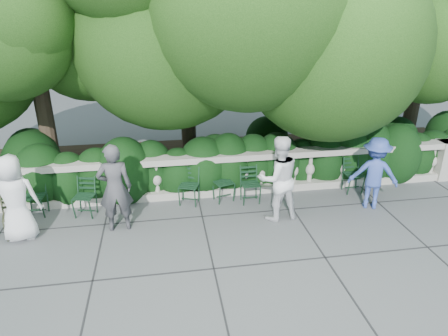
{
  "coord_description": "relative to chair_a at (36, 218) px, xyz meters",
  "views": [
    {
      "loc": [
        -1.23,
        -6.55,
        4.23
      ],
      "look_at": [
        0.0,
        1.0,
        1.0
      ],
      "focal_mm": 32.0,
      "sensor_mm": 36.0,
      "label": 1
    }
  ],
  "objects": [
    {
      "name": "ground",
      "position": [
        3.95,
        -1.29,
        0.0
      ],
      "size": [
        90.0,
        90.0,
        0.0
      ],
      "primitive_type": "plane",
      "color": "#4C4E53",
      "rests_on": "ground"
    },
    {
      "name": "balustrade",
      "position": [
        3.95,
        0.51,
        0.49
      ],
      "size": [
        12.0,
        0.44,
        1.0
      ],
      "color": "#9E998E",
      "rests_on": "ground"
    },
    {
      "name": "shrub_hedge",
      "position": [
        3.95,
        1.71,
        0.0
      ],
      "size": [
        15.0,
        2.6,
        1.7
      ],
      "primitive_type": null,
      "color": "black",
      "rests_on": "ground"
    },
    {
      "name": "tree_canopy",
      "position": [
        4.64,
        1.9,
        3.96
      ],
      "size": [
        15.04,
        6.52,
        6.78
      ],
      "color": "#3F3023",
      "rests_on": "ground"
    },
    {
      "name": "chair_a",
      "position": [
        0.0,
        0.0,
        0.0
      ],
      "size": [
        0.47,
        0.51,
        0.84
      ],
      "primitive_type": null,
      "rotation": [
        0.0,
        0.0,
        -0.07
      ],
      "color": "black",
      "rests_on": "ground"
    },
    {
      "name": "chair_b",
      "position": [
        1.0,
        -0.19,
        0.0
      ],
      "size": [
        0.54,
        0.57,
        0.84
      ],
      "primitive_type": null,
      "rotation": [
        0.0,
        0.0,
        -0.24
      ],
      "color": "black",
      "rests_on": "ground"
    },
    {
      "name": "chair_c",
      "position": [
        3.19,
        -0.0,
        0.0
      ],
      "size": [
        0.58,
        0.6,
        0.84
      ],
      "primitive_type": null,
      "rotation": [
        0.0,
        0.0,
        -0.35
      ],
      "color": "black",
      "rests_on": "ground"
    },
    {
      "name": "chair_d",
      "position": [
        4.6,
        -0.15,
        0.0
      ],
      "size": [
        0.45,
        0.49,
        0.84
      ],
      "primitive_type": null,
      "rotation": [
        0.0,
        0.0,
        0.02
      ],
      "color": "black",
      "rests_on": "ground"
    },
    {
      "name": "chair_e",
      "position": [
        4.06,
        0.04,
        0.0
      ],
      "size": [
        0.56,
        0.59,
        0.84
      ],
      "primitive_type": null,
      "rotation": [
        0.0,
        0.0,
        0.3
      ],
      "color": "black",
      "rests_on": "ground"
    },
    {
      "name": "chair_f",
      "position": [
        7.11,
        -0.02,
        0.0
      ],
      "size": [
        0.45,
        0.49,
        0.84
      ],
      "primitive_type": null,
      "rotation": [
        0.0,
        0.0,
        0.03
      ],
      "color": "black",
      "rests_on": "ground"
    },
    {
      "name": "chair_weathered",
      "position": [
        -0.12,
        -0.79,
        0.0
      ],
      "size": [
        0.55,
        0.58,
        0.84
      ],
      "primitive_type": null,
      "rotation": [
        0.0,
        0.0,
        0.26
      ],
      "color": "black",
      "rests_on": "ground"
    },
    {
      "name": "person_businessman",
      "position": [
        -0.03,
        -0.74,
        0.85
      ],
      "size": [
        0.84,
        0.56,
        1.69
      ],
      "primitive_type": "imported",
      "rotation": [
        0.0,
        0.0,
        3.17
      ],
      "color": "white",
      "rests_on": "ground"
    },
    {
      "name": "person_woman_grey",
      "position": [
        1.76,
        -0.69,
        0.89
      ],
      "size": [
        0.69,
        0.48,
        1.79
      ],
      "primitive_type": "imported",
      "rotation": [
        0.0,
        0.0,
        3.23
      ],
      "color": "#434247",
      "rests_on": "ground"
    },
    {
      "name": "person_casual_man",
      "position": [
        4.98,
        -0.77,
        0.9
      ],
      "size": [
        0.95,
        0.78,
        1.8
      ],
      "primitive_type": "imported",
      "rotation": [
        0.0,
        0.0,
        3.26
      ],
      "color": "white",
      "rests_on": "ground"
    },
    {
      "name": "person_older_blue",
      "position": [
        7.16,
        -0.63,
        0.8
      ],
      "size": [
        1.18,
        0.94,
        1.6
      ],
      "primitive_type": "imported",
      "rotation": [
        0.0,
        0.0,
        2.76
      ],
      "color": "#374EA6",
      "rests_on": "ground"
    }
  ]
}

